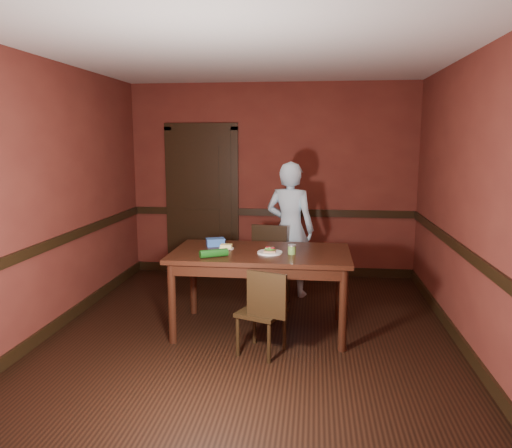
% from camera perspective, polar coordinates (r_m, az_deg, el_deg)
% --- Properties ---
extents(floor, '(4.00, 4.50, 0.01)m').
position_cam_1_polar(floor, '(5.16, -0.47, -12.23)').
color(floor, black).
rests_on(floor, ground).
extents(ceiling, '(4.00, 4.50, 0.01)m').
position_cam_1_polar(ceiling, '(4.85, -0.51, 18.86)').
color(ceiling, silver).
rests_on(ceiling, ground).
extents(wall_back, '(4.00, 0.02, 2.70)m').
position_cam_1_polar(wall_back, '(7.05, 1.82, 4.98)').
color(wall_back, maroon).
rests_on(wall_back, ground).
extents(wall_front, '(4.00, 0.02, 2.70)m').
position_cam_1_polar(wall_front, '(2.64, -6.65, -2.97)').
color(wall_front, maroon).
rests_on(wall_front, ground).
extents(wall_left, '(0.02, 4.50, 2.70)m').
position_cam_1_polar(wall_left, '(5.45, -21.87, 2.91)').
color(wall_left, maroon).
rests_on(wall_left, ground).
extents(wall_right, '(0.02, 4.50, 2.70)m').
position_cam_1_polar(wall_right, '(4.99, 22.98, 2.28)').
color(wall_right, maroon).
rests_on(wall_right, ground).
extents(dado_back, '(4.00, 0.03, 0.10)m').
position_cam_1_polar(dado_back, '(7.09, 1.79, 1.34)').
color(dado_back, black).
rests_on(dado_back, ground).
extents(dado_left, '(0.03, 4.50, 0.10)m').
position_cam_1_polar(dado_left, '(5.51, -21.44, -1.74)').
color(dado_left, black).
rests_on(dado_left, ground).
extents(dado_right, '(0.03, 4.50, 0.10)m').
position_cam_1_polar(dado_right, '(5.05, 22.48, -2.78)').
color(dado_right, black).
rests_on(dado_right, ground).
extents(baseboard_back, '(4.00, 0.03, 0.12)m').
position_cam_1_polar(baseboard_back, '(7.26, 1.75, -5.24)').
color(baseboard_back, black).
rests_on(baseboard_back, ground).
extents(baseboard_left, '(0.03, 4.50, 0.12)m').
position_cam_1_polar(baseboard_left, '(5.72, -20.92, -10.01)').
color(baseboard_left, black).
rests_on(baseboard_left, ground).
extents(baseboard_right, '(0.03, 4.50, 0.12)m').
position_cam_1_polar(baseboard_right, '(5.29, 21.89, -11.71)').
color(baseboard_right, black).
rests_on(baseboard_right, ground).
extents(door, '(1.05, 0.07, 2.20)m').
position_cam_1_polar(door, '(7.20, -6.18, 2.95)').
color(door, black).
rests_on(door, ground).
extents(dining_table, '(1.76, 0.99, 0.82)m').
position_cam_1_polar(dining_table, '(5.07, 0.55, -7.68)').
color(dining_table, black).
rests_on(dining_table, floor).
extents(chair_far, '(0.49, 0.49, 0.92)m').
position_cam_1_polar(chair_far, '(5.82, 1.62, -4.93)').
color(chair_far, black).
rests_on(chair_far, floor).
extents(chair_near, '(0.48, 0.48, 0.80)m').
position_cam_1_polar(chair_near, '(4.56, 0.63, -9.88)').
color(chair_near, black).
rests_on(chair_near, floor).
extents(person, '(0.69, 0.55, 1.66)m').
position_cam_1_polar(person, '(6.16, 3.91, -0.60)').
color(person, '#B5DAEE').
rests_on(person, floor).
extents(sandwich_plate, '(0.24, 0.24, 0.06)m').
position_cam_1_polar(sandwich_plate, '(4.87, 1.59, -3.17)').
color(sandwich_plate, white).
rests_on(sandwich_plate, dining_table).
extents(sauce_jar, '(0.08, 0.08, 0.09)m').
position_cam_1_polar(sauce_jar, '(4.84, 4.13, -2.91)').
color(sauce_jar, '#5A883A').
rests_on(sauce_jar, dining_table).
extents(cheese_saucer, '(0.15, 0.15, 0.05)m').
position_cam_1_polar(cheese_saucer, '(5.08, -3.41, -2.65)').
color(cheese_saucer, white).
rests_on(cheese_saucer, dining_table).
extents(food_tub, '(0.22, 0.19, 0.08)m').
position_cam_1_polar(food_tub, '(5.22, -4.66, -2.07)').
color(food_tub, '#3463B9').
rests_on(food_tub, dining_table).
extents(wrapped_veg, '(0.27, 0.20, 0.08)m').
position_cam_1_polar(wrapped_veg, '(4.73, -4.85, -3.35)').
color(wrapped_veg, '#114010').
rests_on(wrapped_veg, dining_table).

